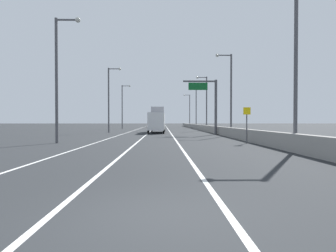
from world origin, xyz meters
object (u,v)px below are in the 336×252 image
at_px(lamp_post_left_far, 123,104).
at_px(car_black_0, 159,124).
at_px(car_blue_3, 152,124).
at_px(overhead_sign_gantry, 210,100).
at_px(lamp_post_right_near, 292,55).
at_px(lamp_post_left_mid, 110,95).
at_px(lamp_post_right_third, 205,100).
at_px(car_red_1, 152,124).
at_px(box_truck, 157,121).
at_px(lamp_post_left_near, 59,71).
at_px(car_green_2, 160,124).
at_px(lamp_post_right_fifth, 189,108).
at_px(lamp_post_right_second, 229,89).
at_px(lamp_post_right_fourth, 195,105).
at_px(speed_advisory_sign, 247,122).

xyz_separation_m(lamp_post_left_far, car_black_0, (8.41, 5.05, -5.01)).
distance_m(car_black_0, car_blue_3, 24.70).
height_order(overhead_sign_gantry, lamp_post_right_near, lamp_post_right_near).
bearing_deg(lamp_post_left_mid, lamp_post_right_third, 27.18).
relative_size(lamp_post_right_third, car_red_1, 2.31).
relative_size(car_black_0, box_truck, 0.46).
height_order(lamp_post_left_near, car_green_2, lamp_post_left_near).
distance_m(lamp_post_right_fifth, car_green_2, 11.01).
relative_size(lamp_post_right_fifth, car_blue_3, 2.53).
relative_size(lamp_post_right_near, car_blue_3, 2.53).
bearing_deg(lamp_post_left_near, car_red_1, 85.45).
xyz_separation_m(lamp_post_left_far, car_blue_3, (5.71, 29.60, -4.99)).
xyz_separation_m(lamp_post_right_fifth, lamp_post_left_far, (-18.01, -23.23, 0.00)).
height_order(car_red_1, box_truck, box_truck).
relative_size(lamp_post_right_second, lamp_post_right_fourth, 1.00).
height_order(lamp_post_right_third, lamp_post_left_near, same).
height_order(lamp_post_right_third, lamp_post_right_fourth, same).
bearing_deg(lamp_post_left_mid, car_black_0, 74.55).
bearing_deg(car_black_0, lamp_post_right_near, -80.46).
bearing_deg(car_black_0, overhead_sign_gantry, -77.53).
relative_size(lamp_post_right_near, box_truck, 1.05).
bearing_deg(lamp_post_right_fourth, overhead_sign_gantry, -93.20).
bearing_deg(box_truck, lamp_post_left_near, -109.83).
bearing_deg(car_blue_3, car_green_2, -46.42).
xyz_separation_m(overhead_sign_gantry, lamp_post_right_fifth, (2.01, 52.46, 1.29)).
bearing_deg(car_red_1, lamp_post_right_fourth, -54.48).
xyz_separation_m(lamp_post_right_near, box_truck, (-9.07, 27.56, -4.08)).
height_order(speed_advisory_sign, lamp_post_right_fourth, lamp_post_right_fourth).
xyz_separation_m(overhead_sign_gantry, lamp_post_left_far, (-15.99, 29.23, 1.29)).
height_order(lamp_post_right_near, car_green_2, lamp_post_right_near).
relative_size(lamp_post_right_third, box_truck, 1.05).
height_order(overhead_sign_gantry, speed_advisory_sign, overhead_sign_gantry).
xyz_separation_m(lamp_post_right_near, lamp_post_left_far, (-17.63, 49.84, 0.00)).
relative_size(lamp_post_right_second, lamp_post_left_far, 1.00).
height_order(overhead_sign_gantry, lamp_post_right_third, lamp_post_right_third).
xyz_separation_m(lamp_post_left_mid, car_black_0, (7.45, 26.97, -5.01)).
height_order(lamp_post_left_near, car_red_1, lamp_post_left_near).
height_order(speed_advisory_sign, lamp_post_left_mid, lamp_post_left_mid).
relative_size(lamp_post_left_mid, car_blue_3, 2.53).
xyz_separation_m(car_red_1, box_truck, (2.56, -43.91, 1.00)).
relative_size(lamp_post_right_fifth, lamp_post_left_far, 1.00).
height_order(overhead_sign_gantry, car_black_0, overhead_sign_gantry).
distance_m(overhead_sign_gantry, lamp_post_left_mid, 16.77).
height_order(speed_advisory_sign, car_blue_3, speed_advisory_sign).
distance_m(lamp_post_left_near, lamp_post_left_mid, 21.92).
height_order(lamp_post_right_third, car_red_1, lamp_post_right_third).
xyz_separation_m(lamp_post_right_fourth, lamp_post_right_fifth, (0.10, 18.27, 0.00)).
distance_m(overhead_sign_gantry, car_red_1, 51.97).
bearing_deg(lamp_post_left_near, car_black_0, 81.14).
height_order(lamp_post_right_fifth, lamp_post_left_near, same).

